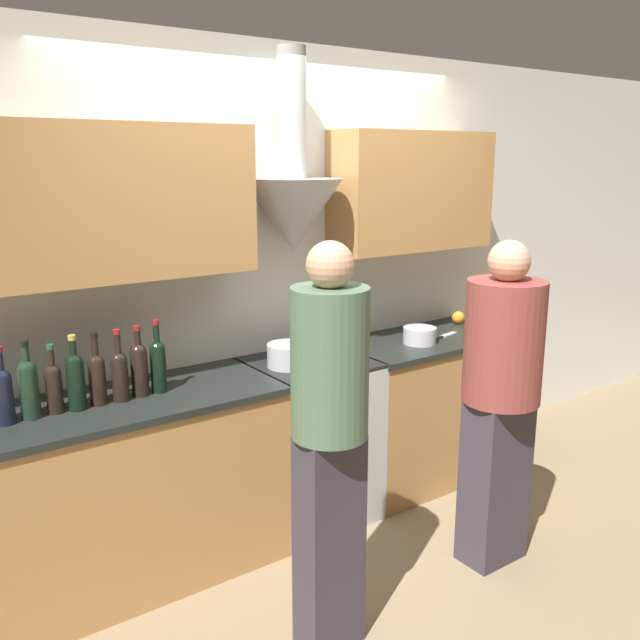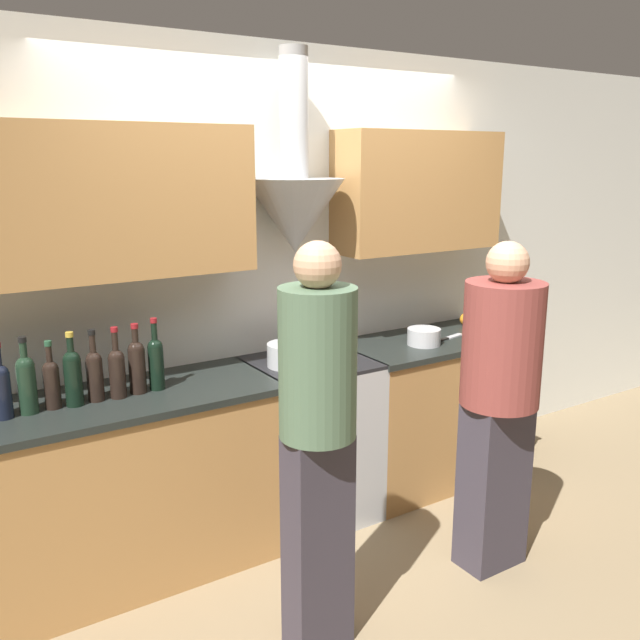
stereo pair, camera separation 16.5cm
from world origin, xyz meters
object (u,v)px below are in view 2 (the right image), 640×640
Objects in this scene: wine_bottle_9 at (156,361)px; person_foreground_left at (318,432)px; wine_bottle_2 at (1,388)px; saucepan at (424,337)px; wine_bottle_3 at (26,381)px; person_foreground_right at (499,395)px; stove_range at (310,438)px; stock_pot at (289,355)px; wine_bottle_6 at (95,373)px; orange_fruit at (466,319)px; wine_bottle_4 at (51,381)px; wine_bottle_5 at (73,375)px; wine_bottle_7 at (117,370)px; mixing_bowl at (328,349)px; wine_bottle_8 at (137,364)px.

wine_bottle_9 is 0.21× the size of person_foreground_left.
wine_bottle_2 is 2.28m from saucepan.
wine_bottle_3 is 2.14m from person_foreground_right.
stove_range is 1.65m from wine_bottle_2.
stock_pot is 0.14× the size of person_foreground_right.
wine_bottle_2 is 1.36m from person_foreground_left.
wine_bottle_6 is 3.91× the size of orange_fruit.
person_foreground_left reaches higher than wine_bottle_4.
wine_bottle_5 is 1.71× the size of saucepan.
wine_bottle_2 is (-1.54, -0.01, 0.59)m from stove_range.
wine_bottle_7 is at bearing 119.82° from person_foreground_left.
person_foreground_right reaches higher than orange_fruit.
wine_bottle_7 is 2.35m from orange_fruit.
wine_bottle_3 is at bearing 177.98° from saucepan.
wine_bottle_9 is at bearing 2.08° from wine_bottle_5.
wine_bottle_5 is 1.01× the size of wine_bottle_7.
wine_bottle_7 is 3.94× the size of orange_fruit.
person_foreground_right is (0.65, -0.88, -0.09)m from stock_pot.
stove_range is 2.71× the size of wine_bottle_5.
stove_range is at bearing 0.36° from wine_bottle_2.
mixing_bowl is (1.48, 0.03, -0.08)m from wine_bottle_4.
mixing_bowl is (1.68, 0.04, -0.09)m from wine_bottle_2.
wine_bottle_9 is (0.58, 0.01, -0.00)m from wine_bottle_3.
stove_range is at bearing 0.13° from wine_bottle_6.
stove_range is 0.56× the size of person_foreground_right.
wine_bottle_5 is at bearing -173.71° from wine_bottle_6.
wine_bottle_6 is 0.99× the size of wine_bottle_8.
orange_fruit is (2.73, 0.14, -0.10)m from wine_bottle_3.
wine_bottle_8 is at bearing 0.58° from wine_bottle_6.
wine_bottle_7 reaches higher than wine_bottle_4.
wine_bottle_7 is 1.80m from saucepan.
wine_bottle_5 is (-1.24, -0.01, 0.60)m from stove_range.
person_foreground_right is (-0.24, -0.81, -0.07)m from saucepan.
wine_bottle_3 is 1.48× the size of stock_pot.
wine_bottle_3 is 4.01× the size of orange_fruit.
person_foreground_left is at bearing -48.99° from wine_bottle_4.
wine_bottle_8 is 1.62× the size of mixing_bowl.
wine_bottle_7 is (-1.05, -0.02, 0.59)m from stove_range.
wine_bottle_2 is at bearing 137.84° from person_foreground_left.
stock_pot is at bearing -0.21° from wine_bottle_2.
wine_bottle_2 is 0.20× the size of person_foreground_left.
wine_bottle_6 is at bearing 6.29° from wine_bottle_5.
orange_fruit is at bearing 2.84° from wine_bottle_3.
wine_bottle_6 is at bearing -178.41° from mixing_bowl.
saucepan is (2.08, -0.08, -0.07)m from wine_bottle_4.
wine_bottle_3 is at bearing 177.46° from wine_bottle_5.
stove_range is at bearing 59.92° from person_foreground_left.
stove_range is 0.54× the size of person_foreground_left.
wine_bottle_4 is at bearing 3.23° from wine_bottle_2.
wine_bottle_9 is (0.38, 0.01, -0.00)m from wine_bottle_5.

